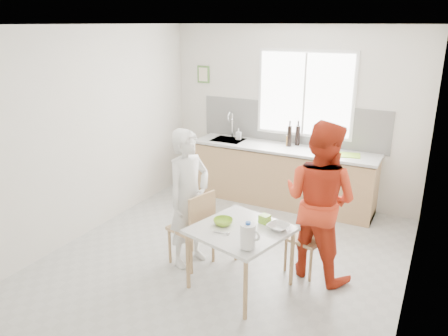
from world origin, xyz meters
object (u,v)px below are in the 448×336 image
object	(u,v)px
person_white	(189,198)
milk_jug	(248,236)
chair_far	(310,232)
wine_bottle_a	(289,136)
dining_table	(241,235)
chair_left	(195,225)
wine_bottle_b	(298,136)
bowl_green	(223,222)
bowl_white	(278,227)
person_red	(320,201)

from	to	relation	value
person_white	milk_jug	size ratio (longest dim) A/B	6.25
chair_far	wine_bottle_a	distance (m)	2.07
person_white	milk_jug	bearing A→B (deg)	-104.27
dining_table	milk_jug	bearing A→B (deg)	-55.63
chair_left	milk_jug	world-z (taller)	milk_jug
person_white	wine_bottle_b	xyz separation A→B (m)	(0.50, 2.38, 0.26)
chair_far	wine_bottle_b	distance (m)	2.14
milk_jug	wine_bottle_a	bearing A→B (deg)	116.53
chair_far	bowl_green	distance (m)	1.06
bowl_green	bowl_white	bearing A→B (deg)	16.08
chair_far	chair_left	bearing A→B (deg)	-141.74
person_red	bowl_green	world-z (taller)	person_red
person_white	wine_bottle_b	world-z (taller)	person_white
bowl_green	wine_bottle_a	xyz separation A→B (m)	(-0.13, 2.46, 0.36)
milk_jug	wine_bottle_b	distance (m)	2.98
bowl_white	wine_bottle_a	size ratio (longest dim) A/B	0.70
person_red	wine_bottle_b	bearing A→B (deg)	-50.50
chair_left	milk_jug	size ratio (longest dim) A/B	3.53
bowl_white	wine_bottle_b	world-z (taller)	wine_bottle_b
chair_far	wine_bottle_a	xyz separation A→B (m)	(-0.89, 1.77, 0.62)
milk_jug	bowl_green	bearing A→B (deg)	156.39
milk_jug	wine_bottle_b	size ratio (longest dim) A/B	0.87
chair_far	person_red	world-z (taller)	person_red
dining_table	person_white	size ratio (longest dim) A/B	0.67
dining_table	person_red	xyz separation A→B (m)	(0.64, 0.64, 0.27)
chair_far	person_red	bearing A→B (deg)	-15.06
chair_far	person_white	bearing A→B (deg)	-144.09
bowl_green	milk_jug	bearing A→B (deg)	-38.49
person_red	milk_jug	size ratio (longest dim) A/B	6.83
bowl_green	wine_bottle_b	xyz separation A→B (m)	(-0.04, 2.58, 0.35)
bowl_green	person_red	bearing A→B (deg)	36.87
chair_far	person_red	distance (m)	0.44
wine_bottle_b	chair_far	bearing A→B (deg)	-67.19
person_white	bowl_white	bearing A→B (deg)	-76.88
chair_far	person_red	size ratio (longest dim) A/B	0.47
chair_left	person_red	world-z (taller)	person_red
person_white	bowl_white	distance (m)	1.11
person_red	bowl_green	size ratio (longest dim) A/B	8.57
chair_far	bowl_green	xyz separation A→B (m)	(-0.75, -0.69, 0.26)
bowl_green	chair_far	bearing A→B (deg)	42.61
chair_far	dining_table	bearing A→B (deg)	-113.29
chair_far	person_white	distance (m)	1.43
person_white	milk_jug	xyz separation A→B (m)	(0.99, -0.55, 0.02)
chair_left	wine_bottle_b	xyz separation A→B (m)	(0.41, 2.41, 0.57)
chair_left	bowl_white	size ratio (longest dim) A/B	4.12
dining_table	person_red	bearing A→B (deg)	44.86
bowl_white	dining_table	bearing A→B (deg)	-155.08
person_white	person_red	distance (m)	1.46
chair_left	person_white	world-z (taller)	person_white
dining_table	chair_left	xyz separation A→B (m)	(-0.66, 0.17, -0.11)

